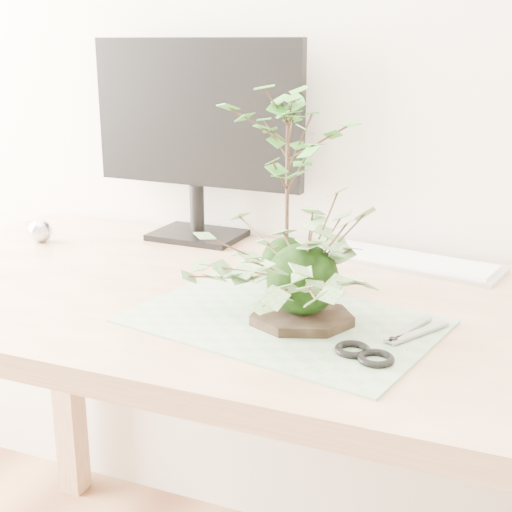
{
  "coord_description": "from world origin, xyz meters",
  "views": [
    {
      "loc": [
        0.4,
        0.18,
        1.16
      ],
      "look_at": [
        0.0,
        1.14,
        0.84
      ],
      "focal_mm": 50.0,
      "sensor_mm": 36.0,
      "label": 1
    }
  ],
  "objects_px": {
    "desk": "(307,352)",
    "ivy_kokedama": "(303,246)",
    "maple_kokedama": "(288,139)",
    "keyboard": "(401,260)",
    "monitor": "(197,126)"
  },
  "relations": [
    {
      "from": "keyboard",
      "to": "desk",
      "type": "bearing_deg",
      "value": -97.48
    },
    {
      "from": "maple_kokedama",
      "to": "ivy_kokedama",
      "type": "bearing_deg",
      "value": -61.9
    },
    {
      "from": "desk",
      "to": "ivy_kokedama",
      "type": "xyz_separation_m",
      "value": [
        0.02,
        -0.09,
        0.21
      ]
    },
    {
      "from": "ivy_kokedama",
      "to": "monitor",
      "type": "height_order",
      "value": "monitor"
    },
    {
      "from": "maple_kokedama",
      "to": "desk",
      "type": "bearing_deg",
      "value": -46.24
    },
    {
      "from": "maple_kokedama",
      "to": "keyboard",
      "type": "height_order",
      "value": "maple_kokedama"
    },
    {
      "from": "maple_kokedama",
      "to": "monitor",
      "type": "relative_size",
      "value": 0.77
    },
    {
      "from": "desk",
      "to": "keyboard",
      "type": "xyz_separation_m",
      "value": [
        0.1,
        0.28,
        0.09
      ]
    },
    {
      "from": "keyboard",
      "to": "monitor",
      "type": "bearing_deg",
      "value": -170.98
    },
    {
      "from": "ivy_kokedama",
      "to": "maple_kokedama",
      "type": "relative_size",
      "value": 0.89
    },
    {
      "from": "ivy_kokedama",
      "to": "monitor",
      "type": "relative_size",
      "value": 0.69
    },
    {
      "from": "desk",
      "to": "monitor",
      "type": "xyz_separation_m",
      "value": [
        -0.35,
        0.3,
        0.33
      ]
    },
    {
      "from": "desk",
      "to": "ivy_kokedama",
      "type": "distance_m",
      "value": 0.23
    },
    {
      "from": "ivy_kokedama",
      "to": "keyboard",
      "type": "xyz_separation_m",
      "value": [
        0.07,
        0.37,
        -0.12
      ]
    },
    {
      "from": "keyboard",
      "to": "monitor",
      "type": "distance_m",
      "value": 0.51
    }
  ]
}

